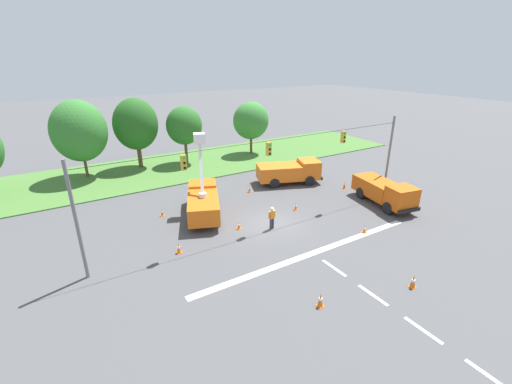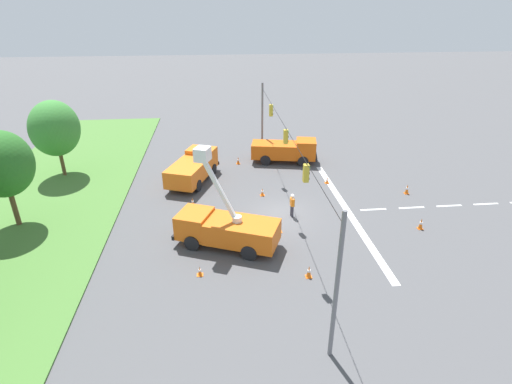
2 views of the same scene
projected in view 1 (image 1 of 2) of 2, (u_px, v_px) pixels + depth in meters
ground_plane at (271, 224)px, 26.48m from camera, size 200.00×200.00×0.00m
grass_verge at (187, 165)px, 40.70m from camera, size 56.00×12.00×0.10m
lane_markings at (328, 264)px, 21.40m from camera, size 17.60×15.25×0.01m
signal_gantry at (272, 170)px, 24.83m from camera, size 26.20×0.33×7.20m
tree_west at (79, 131)px, 34.67m from camera, size 5.44×5.37×8.13m
tree_centre at (136, 124)px, 37.95m from camera, size 4.88×4.22×7.90m
tree_east at (184, 126)px, 39.59m from camera, size 4.15×3.85×6.80m
tree_far_east at (251, 121)px, 43.75m from camera, size 4.73×4.04×6.76m
utility_truck_bucket_lift at (203, 200)px, 27.52m from camera, size 4.68×6.95×6.47m
utility_truck_support_near at (290, 171)px, 34.60m from camera, size 6.83×4.58×2.30m
utility_truck_support_far at (385, 191)px, 29.58m from camera, size 3.35×6.57×2.27m
road_worker at (272, 216)px, 25.43m from camera, size 0.65×0.29×1.77m
traffic_cone_foreground_left at (345, 185)px, 33.49m from camera, size 0.36×0.36×0.70m
traffic_cone_foreground_right at (239, 225)px, 25.64m from camera, size 0.36×0.36×0.60m
traffic_cone_mid_left at (320, 300)px, 17.65m from camera, size 0.36×0.36×0.79m
traffic_cone_mid_right at (296, 206)px, 28.82m from camera, size 0.36×0.36×0.66m
traffic_cone_near_bucket at (162, 213)px, 27.74m from camera, size 0.36×0.36×0.58m
traffic_cone_lane_edge_a at (179, 248)px, 22.47m from camera, size 0.36×0.36×0.74m
traffic_cone_lane_edge_b at (413, 281)px, 19.10m from camera, size 0.36×0.36×0.81m
traffic_cone_far_left at (365, 229)px, 25.13m from camera, size 0.36×0.36×0.59m
traffic_cone_far_right at (250, 189)px, 32.55m from camera, size 0.36×0.36×0.67m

